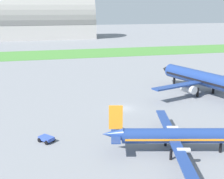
% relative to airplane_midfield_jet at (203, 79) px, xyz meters
% --- Properties ---
extents(ground_plane, '(600.00, 600.00, 0.00)m').
position_rel_airplane_midfield_jet_xyz_m(ground_plane, '(-22.45, -5.81, -3.97)').
color(ground_plane, gray).
extents(grass_taxiway_strip, '(360.00, 28.00, 0.08)m').
position_rel_airplane_midfield_jet_xyz_m(grass_taxiway_strip, '(-22.45, 76.04, -3.93)').
color(grass_taxiway_strip, '#478438').
rests_on(grass_taxiway_strip, ground_plane).
extents(airplane_midfield_jet, '(30.39, 30.09, 11.03)m').
position_rel_airplane_midfield_jet_xyz_m(airplane_midfield_jet, '(0.00, 0.00, 0.00)').
color(airplane_midfield_jet, navy).
rests_on(airplane_midfield_jet, ground_plane).
extents(airplane_foreground_turboprop, '(21.29, 24.69, 7.51)m').
position_rel_airplane_midfield_jet_xyz_m(airplane_foreground_turboprop, '(-20.94, -27.61, -1.22)').
color(airplane_foreground_turboprop, navy).
rests_on(airplane_foreground_turboprop, ground_plane).
extents(baggage_cart_near_gate, '(2.87, 2.95, 0.90)m').
position_rel_airplane_midfield_jet_xyz_m(baggage_cart_near_gate, '(-39.38, -19.05, -3.40)').
color(baggage_cart_near_gate, '#334FB2').
rests_on(baggage_cart_near_gate, ground_plane).
extents(hangar_distant, '(61.03, 32.29, 32.29)m').
position_rel_airplane_midfield_jet_xyz_m(hangar_distant, '(-30.10, 151.59, 9.44)').
color(hangar_distant, '#BCB7B2').
rests_on(hangar_distant, ground_plane).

